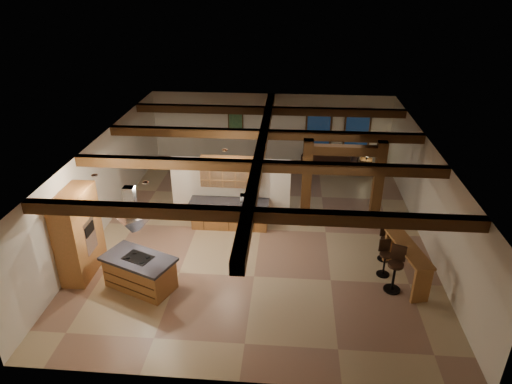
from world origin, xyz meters
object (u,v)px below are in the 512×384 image
Objects in this scene: sofa at (330,158)px; bar_counter at (407,258)px; kitchen_island at (140,272)px; dining_table at (248,190)px.

bar_counter is (1.48, -7.80, 0.37)m from sofa.
bar_counter reaches higher than kitchen_island.
dining_table is at bearing 67.20° from kitchen_island.
sofa reaches higher than dining_table.
sofa is 1.12× the size of bar_counter.
dining_table is 0.81× the size of bar_counter.
kitchen_island is at bearing 72.64° from sofa.
kitchen_island is at bearing -173.04° from bar_counter.
sofa is (3.17, 3.25, 0.04)m from dining_table.
kitchen_island is 10.22m from sofa.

